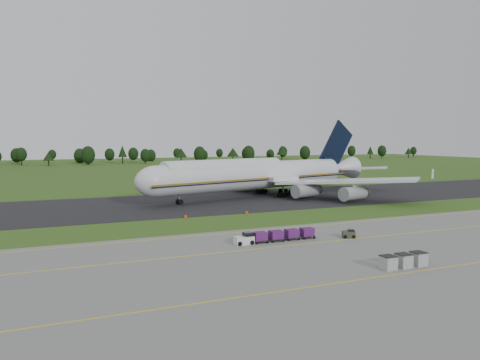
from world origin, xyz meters
name	(u,v)px	position (x,y,z in m)	size (l,w,h in m)	color
ground	(243,221)	(0.00, 0.00, 0.00)	(600.00, 600.00, 0.00)	#315318
apron	(350,264)	(0.00, -34.00, 0.03)	(300.00, 52.00, 0.06)	slate
taxiway	(198,203)	(0.00, 28.00, 0.04)	(300.00, 40.00, 0.08)	black
apron_markings	(320,252)	(0.00, -26.98, 0.06)	(300.00, 30.20, 0.01)	yellow
tree_line	(82,155)	(-12.19, 218.61, 6.14)	(523.54, 22.59, 11.76)	black
aircraft	(259,174)	(19.17, 32.98, 6.22)	(77.51, 73.14, 21.77)	silver
baggage_train	(274,236)	(-2.90, -18.60, 0.94)	(13.56, 1.73, 1.67)	silver
utility_cart	(349,234)	(9.31, -20.96, 0.59)	(2.26, 1.82, 1.08)	#353827
uld_row	(404,261)	(5.06, -37.96, 0.92)	(6.53, 1.73, 1.71)	#9C9C9C
edge_markers	(217,215)	(-2.62, 7.50, 0.27)	(13.96, 0.30, 0.60)	#F24207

